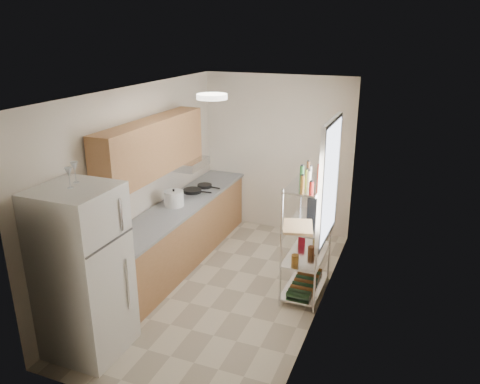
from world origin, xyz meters
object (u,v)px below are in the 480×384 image
at_px(rice_cooker, 174,199).
at_px(cutting_board, 298,227).
at_px(espresso_machine, 315,203).
at_px(frying_pan_large, 192,191).
at_px(refrigerator, 83,272).

height_order(rice_cooker, cutting_board, rice_cooker).
bearing_deg(rice_cooker, espresso_machine, 6.60).
height_order(rice_cooker, espresso_machine, espresso_machine).
height_order(cutting_board, espresso_machine, espresso_machine).
bearing_deg(espresso_machine, rice_cooker, -167.76).
bearing_deg(rice_cooker, frying_pan_large, 92.48).
distance_m(frying_pan_large, cutting_board, 2.14).
relative_size(rice_cooker, frying_pan_large, 0.97).
relative_size(frying_pan_large, cutting_board, 0.62).
relative_size(refrigerator, espresso_machine, 7.06).
distance_m(refrigerator, rice_cooker, 2.05).
height_order(refrigerator, frying_pan_large, refrigerator).
height_order(rice_cooker, frying_pan_large, rice_cooker).
bearing_deg(refrigerator, espresso_machine, 50.31).
bearing_deg(espresso_machine, frying_pan_large, 174.73).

